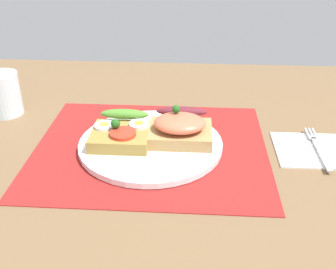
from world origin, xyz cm
name	(u,v)px	position (x,y,z in cm)	size (l,w,h in cm)	color
ground_plane	(151,156)	(0.00, 0.00, -1.60)	(120.00, 90.00, 3.20)	brown
placemat	(151,147)	(0.00, 0.00, 0.15)	(39.95, 34.21, 0.30)	maroon
plate	(151,144)	(0.00, 0.00, 0.81)	(24.75, 24.75, 1.02)	white
sandwich_egg_tomato	(121,133)	(-5.05, 0.11, 2.86)	(9.86, 10.21, 4.36)	olive
sandwich_salmon	(180,127)	(5.02, 1.38, 3.56)	(10.77, 10.22, 6.15)	#AB834E
napkin	(317,149)	(28.52, 0.92, 0.30)	(14.09, 11.61, 0.60)	white
fork	(318,147)	(28.65, 1.13, 0.76)	(1.62, 14.15, 0.32)	#B7B7BC
drinking_glass	(4,94)	(-30.44, 11.82, 4.27)	(6.52, 6.52, 8.55)	silver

